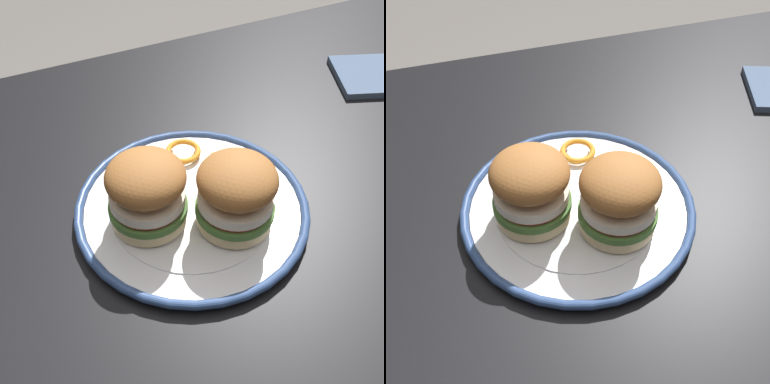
% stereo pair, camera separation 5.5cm
% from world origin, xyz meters
% --- Properties ---
extents(dining_table, '(1.36, 0.82, 0.75)m').
position_xyz_m(dining_table, '(0.00, 0.00, 0.65)').
color(dining_table, black).
rests_on(dining_table, ground).
extents(dinner_plate, '(0.32, 0.32, 0.02)m').
position_xyz_m(dinner_plate, '(0.08, 0.03, 0.76)').
color(dinner_plate, white).
rests_on(dinner_plate, dining_table).
extents(sandwich_half_left, '(0.13, 0.13, 0.10)m').
position_xyz_m(sandwich_half_left, '(0.04, 0.08, 0.82)').
color(sandwich_half_left, beige).
rests_on(sandwich_half_left, dinner_plate).
extents(sandwich_half_right, '(0.13, 0.13, 0.10)m').
position_xyz_m(sandwich_half_right, '(0.14, 0.03, 0.82)').
color(sandwich_half_right, beige).
rests_on(sandwich_half_right, dinner_plate).
extents(orange_peel_curled, '(0.07, 0.07, 0.01)m').
position_xyz_m(orange_peel_curled, '(0.05, -0.07, 0.78)').
color(orange_peel_curled, orange).
rests_on(orange_peel_curled, dinner_plate).
extents(orange_peel_strip_long, '(0.06, 0.07, 0.01)m').
position_xyz_m(orange_peel_strip_long, '(-0.01, -0.02, 0.78)').
color(orange_peel_strip_long, orange).
rests_on(orange_peel_strip_long, dinner_plate).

